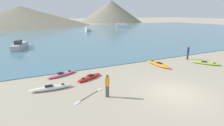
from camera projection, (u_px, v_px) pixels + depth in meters
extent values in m
plane|color=tan|center=(175.00, 93.00, 12.26)|extent=(400.00, 400.00, 0.00)
cube|color=teal|center=(62.00, 33.00, 49.32)|extent=(160.00, 70.00, 0.06)
cone|color=gray|center=(20.00, 16.00, 82.19)|extent=(65.23, 65.23, 8.72)
cone|color=gray|center=(22.00, 15.00, 93.08)|extent=(60.47, 60.47, 9.32)
cone|color=gray|center=(111.00, 11.00, 113.01)|extent=(39.92, 39.92, 13.66)
ellipsoid|color=#8CCC2D|center=(206.00, 63.00, 19.25)|extent=(2.26, 2.89, 0.25)
cube|color=black|center=(204.00, 62.00, 19.28)|extent=(0.62, 0.66, 0.05)
cylinder|color=black|center=(214.00, 63.00, 18.81)|extent=(0.25, 0.25, 0.02)
ellipsoid|color=red|center=(89.00, 77.00, 14.92)|extent=(2.70, 1.79, 0.26)
cube|color=black|center=(90.00, 75.00, 14.98)|extent=(0.60, 0.55, 0.05)
cylinder|color=black|center=(83.00, 78.00, 14.31)|extent=(0.23, 0.23, 0.02)
ellipsoid|color=orange|center=(158.00, 64.00, 18.66)|extent=(0.81, 3.33, 0.34)
cube|color=black|center=(159.00, 63.00, 18.47)|extent=(0.38, 0.61, 0.05)
cylinder|color=black|center=(152.00, 61.00, 19.37)|extent=(0.22, 0.22, 0.02)
ellipsoid|color=white|center=(51.00, 88.00, 12.76)|extent=(3.05, 0.73, 0.30)
cube|color=black|center=(49.00, 86.00, 12.65)|extent=(0.56, 0.35, 0.05)
cylinder|color=black|center=(63.00, 84.00, 13.03)|extent=(0.21, 0.21, 0.02)
ellipsoid|color=#E5668C|center=(62.00, 74.00, 15.71)|extent=(2.95, 1.71, 0.24)
cube|color=black|center=(60.00, 73.00, 15.57)|extent=(0.63, 0.57, 0.05)
cylinder|color=black|center=(69.00, 71.00, 16.22)|extent=(0.26, 0.26, 0.02)
cylinder|color=#4C4C4C|center=(106.00, 92.00, 11.57)|extent=(0.12, 0.12, 0.79)
cylinder|color=#4C4C4C|center=(108.00, 91.00, 11.63)|extent=(0.12, 0.12, 0.79)
cube|color=orange|center=(107.00, 82.00, 11.41)|extent=(0.28, 0.28, 0.56)
cylinder|color=orange|center=(106.00, 82.00, 11.36)|extent=(0.08, 0.08, 0.53)
cylinder|color=orange|center=(109.00, 81.00, 11.46)|extent=(0.08, 0.08, 0.53)
sphere|color=brown|center=(107.00, 76.00, 11.31)|extent=(0.21, 0.21, 0.21)
cylinder|color=#384260|center=(187.00, 56.00, 21.18)|extent=(0.12, 0.12, 0.85)
cylinder|color=#384260|center=(188.00, 56.00, 21.24)|extent=(0.12, 0.12, 0.85)
cube|color=navy|center=(188.00, 50.00, 21.01)|extent=(0.30, 0.30, 0.60)
cylinder|color=navy|center=(188.00, 50.00, 20.96)|extent=(0.09, 0.09, 0.57)
cylinder|color=navy|center=(189.00, 50.00, 21.06)|extent=(0.09, 0.09, 0.57)
sphere|color=#A37A5B|center=(189.00, 47.00, 20.90)|extent=(0.23, 0.23, 0.23)
cube|color=#B2B2B7|center=(88.00, 30.00, 55.15)|extent=(2.28, 5.46, 0.95)
cube|color=silver|center=(87.00, 27.00, 55.42)|extent=(1.04, 1.71, 0.67)
cube|color=#B2B2B7|center=(20.00, 46.00, 27.46)|extent=(2.53, 5.43, 0.81)
cube|color=#333338|center=(18.00, 42.00, 26.77)|extent=(1.12, 1.72, 0.56)
cube|color=white|center=(121.00, 26.00, 70.72)|extent=(4.72, 3.69, 1.37)
cylinder|color=black|center=(89.00, 96.00, 11.84)|extent=(1.63, 1.02, 0.03)
cube|color=white|center=(77.00, 103.00, 10.89)|extent=(0.47, 0.38, 0.03)
cube|color=white|center=(100.00, 90.00, 12.79)|extent=(0.47, 0.38, 0.03)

